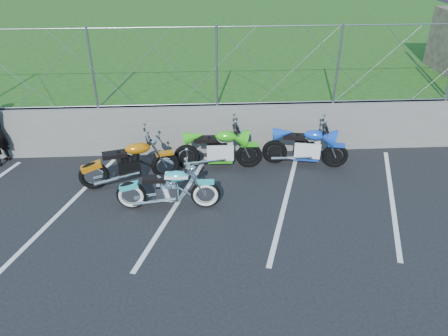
{
  "coord_description": "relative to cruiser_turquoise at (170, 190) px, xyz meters",
  "views": [
    {
      "loc": [
        0.57,
        -6.97,
        5.35
      ],
      "look_at": [
        1.05,
        1.3,
        0.7
      ],
      "focal_mm": 35.0,
      "sensor_mm": 36.0,
      "label": 1
    }
  ],
  "objects": [
    {
      "name": "ground",
      "position": [
        0.13,
        -0.88,
        -0.44
      ],
      "size": [
        90.0,
        90.0,
        0.0
      ],
      "primitive_type": "plane",
      "color": "black",
      "rests_on": "ground"
    },
    {
      "name": "retaining_wall",
      "position": [
        0.13,
        2.62,
        0.21
      ],
      "size": [
        30.0,
        0.22,
        1.3
      ],
      "primitive_type": "cube",
      "color": "#63645F",
      "rests_on": "ground"
    },
    {
      "name": "sportbike_green",
      "position": [
        1.13,
        1.69,
        0.05
      ],
      "size": [
        2.19,
        0.78,
        1.14
      ],
      "rotation": [
        0.0,
        0.0,
        -0.02
      ],
      "color": "black",
      "rests_on": "ground"
    },
    {
      "name": "sportbike_blue",
      "position": [
        3.31,
        1.71,
        0.03
      ],
      "size": [
        2.11,
        0.75,
        1.1
      ],
      "rotation": [
        0.0,
        0.0,
        -0.21
      ],
      "color": "black",
      "rests_on": "ground"
    },
    {
      "name": "naked_orange",
      "position": [
        -0.94,
        1.08,
        0.05
      ],
      "size": [
        2.29,
        0.84,
        1.16
      ],
      "rotation": [
        0.0,
        0.0,
        0.25
      ],
      "color": "black",
      "rests_on": "ground"
    },
    {
      "name": "cruiser_turquoise",
      "position": [
        0.0,
        0.0,
        0.0
      ],
      "size": [
        2.22,
        0.7,
        1.1
      ],
      "rotation": [
        0.0,
        0.0,
        -0.04
      ],
      "color": "black",
      "rests_on": "ground"
    },
    {
      "name": "grass_field",
      "position": [
        0.13,
        12.62,
        0.21
      ],
      "size": [
        30.0,
        20.0,
        1.3
      ],
      "primitive_type": "cube",
      "color": "#1B4713",
      "rests_on": "ground"
    },
    {
      "name": "chain_link_fence",
      "position": [
        0.13,
        2.62,
        1.86
      ],
      "size": [
        28.0,
        0.03,
        2.0
      ],
      "color": "gray",
      "rests_on": "retaining_wall"
    },
    {
      "name": "parking_lines",
      "position": [
        1.33,
        0.12,
        -0.44
      ],
      "size": [
        18.29,
        4.31,
        0.01
      ],
      "color": "silver",
      "rests_on": "ground"
    }
  ]
}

